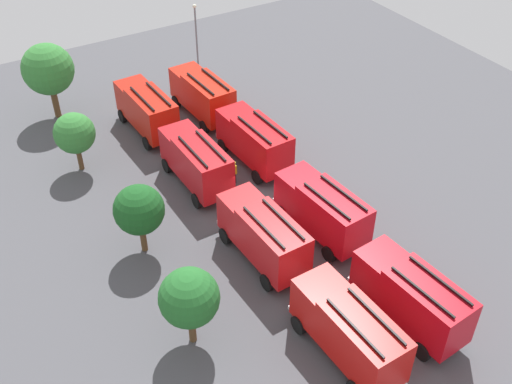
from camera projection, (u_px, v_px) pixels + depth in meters
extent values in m
plane|color=#4C4C51|center=(256.00, 208.00, 43.07)|extent=(63.37, 63.37, 0.00)
cube|color=red|center=(380.00, 270.00, 35.42)|extent=(2.40, 2.67, 2.60)
cube|color=#8C9EAD|center=(368.00, 255.00, 35.90)|extent=(0.25, 2.12, 1.46)
cube|color=red|center=(426.00, 306.00, 33.09)|extent=(4.99, 2.88, 2.90)
cube|color=black|center=(422.00, 292.00, 31.80)|extent=(4.32, 0.47, 0.12)
cube|color=black|center=(440.00, 280.00, 32.43)|extent=(4.32, 0.47, 0.12)
cube|color=silver|center=(363.00, 272.00, 36.90)|extent=(0.39, 2.38, 0.28)
cylinder|color=black|center=(359.00, 295.00, 35.96)|extent=(1.12, 0.44, 1.10)
cylinder|color=black|center=(388.00, 278.00, 37.06)|extent=(1.12, 0.44, 1.10)
cylinder|color=black|center=(422.00, 351.00, 32.84)|extent=(1.12, 0.44, 1.10)
cylinder|color=black|center=(452.00, 330.00, 33.93)|extent=(1.12, 0.44, 1.10)
cube|color=red|center=(299.00, 190.00, 41.25)|extent=(2.39, 2.67, 2.60)
cube|color=#8C9EAD|center=(289.00, 179.00, 41.73)|extent=(0.25, 2.12, 1.46)
cube|color=red|center=(333.00, 216.00, 38.92)|extent=(4.99, 2.88, 2.90)
cube|color=black|center=(327.00, 201.00, 37.63)|extent=(4.32, 0.47, 0.12)
cube|color=black|center=(343.00, 193.00, 38.26)|extent=(4.32, 0.47, 0.12)
cube|color=silver|center=(287.00, 194.00, 42.73)|extent=(0.39, 2.38, 0.28)
cylinder|color=black|center=(282.00, 213.00, 41.79)|extent=(1.12, 0.44, 1.10)
cylinder|color=black|center=(309.00, 200.00, 42.89)|extent=(1.12, 0.44, 1.10)
cylinder|color=black|center=(329.00, 254.00, 38.67)|extent=(1.12, 0.44, 1.10)
cylinder|color=black|center=(357.00, 239.00, 39.76)|extent=(1.12, 0.44, 1.10)
cube|color=red|center=(237.00, 125.00, 47.58)|extent=(2.31, 2.60, 2.60)
cube|color=#8C9EAD|center=(230.00, 116.00, 48.08)|extent=(0.18, 2.13, 1.46)
cube|color=red|center=(262.00, 145.00, 45.20)|extent=(4.91, 2.71, 2.90)
cube|color=black|center=(254.00, 130.00, 43.93)|extent=(4.32, 0.32, 0.12)
cube|color=black|center=(270.00, 124.00, 44.52)|extent=(4.32, 0.32, 0.12)
cube|color=silver|center=(229.00, 131.00, 49.08)|extent=(0.31, 2.38, 0.28)
cylinder|color=black|center=(223.00, 146.00, 48.16)|extent=(1.11, 0.40, 1.10)
cylinder|color=black|center=(249.00, 136.00, 49.19)|extent=(1.11, 0.40, 1.10)
cylinder|color=black|center=(257.00, 177.00, 44.95)|extent=(1.11, 0.40, 1.10)
cylinder|color=black|center=(284.00, 166.00, 45.99)|extent=(1.11, 0.40, 1.10)
cube|color=red|center=(188.00, 83.00, 52.93)|extent=(2.32, 2.60, 2.60)
cube|color=#8C9EAD|center=(182.00, 75.00, 53.42)|extent=(0.18, 2.13, 1.46)
cube|color=red|center=(209.00, 98.00, 50.55)|extent=(4.91, 2.73, 2.90)
cube|color=black|center=(200.00, 84.00, 49.28)|extent=(4.32, 0.33, 0.12)
cube|color=black|center=(215.00, 79.00, 49.88)|extent=(4.32, 0.33, 0.12)
cube|color=silver|center=(183.00, 89.00, 54.43)|extent=(0.31, 2.38, 0.28)
cylinder|color=black|center=(176.00, 102.00, 53.51)|extent=(1.12, 0.40, 1.10)
cylinder|color=black|center=(200.00, 94.00, 54.55)|extent=(1.12, 0.40, 1.10)
cylinder|color=black|center=(204.00, 127.00, 50.31)|extent=(1.12, 0.40, 1.10)
cylinder|color=black|center=(229.00, 118.00, 51.35)|extent=(1.12, 0.40, 1.10)
cube|color=red|center=(320.00, 300.00, 33.65)|extent=(2.27, 2.56, 2.60)
cube|color=#8C9EAD|center=(309.00, 284.00, 34.15)|extent=(0.14, 2.13, 1.46)
cube|color=red|center=(362.00, 342.00, 31.24)|extent=(4.87, 2.64, 2.90)
cube|color=black|center=(355.00, 327.00, 29.97)|extent=(4.32, 0.25, 0.12)
cube|color=black|center=(376.00, 316.00, 30.55)|extent=(4.32, 0.25, 0.12)
cube|color=silver|center=(306.00, 300.00, 35.15)|extent=(0.27, 2.38, 0.28)
cylinder|color=black|center=(299.00, 325.00, 34.23)|extent=(1.11, 0.38, 1.10)
cylinder|color=black|center=(333.00, 307.00, 35.25)|extent=(1.11, 0.38, 1.10)
cylinder|color=black|center=(391.00, 368.00, 32.01)|extent=(1.11, 0.38, 1.10)
cube|color=red|center=(242.00, 213.00, 39.40)|extent=(2.29, 2.58, 2.60)
cube|color=#8C9EAD|center=(234.00, 200.00, 39.89)|extent=(0.16, 2.13, 1.46)
cube|color=red|center=(273.00, 242.00, 37.00)|extent=(4.89, 2.67, 2.90)
cube|color=black|center=(264.00, 227.00, 35.73)|extent=(4.32, 0.28, 0.12)
cube|color=black|center=(283.00, 219.00, 36.32)|extent=(4.32, 0.28, 0.12)
cube|color=silver|center=(233.00, 216.00, 40.90)|extent=(0.29, 2.38, 0.28)
cylinder|color=black|center=(225.00, 236.00, 39.98)|extent=(1.11, 0.39, 1.10)
cylinder|color=black|center=(256.00, 223.00, 41.00)|extent=(1.11, 0.39, 1.10)
cylinder|color=black|center=(267.00, 282.00, 36.76)|extent=(1.11, 0.39, 1.10)
cylinder|color=black|center=(299.00, 267.00, 37.78)|extent=(1.11, 0.39, 1.10)
cube|color=red|center=(181.00, 145.00, 45.48)|extent=(2.24, 2.53, 2.60)
cube|color=#8C9EAD|center=(174.00, 135.00, 45.99)|extent=(0.11, 2.13, 1.46)
cube|color=red|center=(203.00, 167.00, 43.05)|extent=(4.84, 2.57, 2.90)
cube|color=black|center=(193.00, 151.00, 41.80)|extent=(4.32, 0.18, 0.12)
cube|color=black|center=(210.00, 145.00, 42.36)|extent=(4.32, 0.18, 0.12)
cube|color=silver|center=(175.00, 150.00, 47.00)|extent=(0.23, 2.38, 0.28)
cylinder|color=black|center=(167.00, 165.00, 46.08)|extent=(1.10, 0.37, 1.10)
cylinder|color=black|center=(195.00, 156.00, 47.07)|extent=(1.10, 0.37, 1.10)
cylinder|color=black|center=(197.00, 201.00, 42.82)|extent=(1.10, 0.37, 1.10)
cylinder|color=black|center=(227.00, 189.00, 43.80)|extent=(1.10, 0.37, 1.10)
cube|color=red|center=(134.00, 97.00, 51.07)|extent=(2.29, 2.58, 2.60)
cube|color=#8C9EAD|center=(129.00, 88.00, 51.56)|extent=(0.16, 2.13, 1.46)
cube|color=red|center=(152.00, 114.00, 48.67)|extent=(4.89, 2.68, 2.90)
cube|color=black|center=(142.00, 99.00, 47.40)|extent=(4.32, 0.28, 0.12)
cube|color=black|center=(158.00, 94.00, 47.99)|extent=(4.32, 0.28, 0.12)
cube|color=silver|center=(130.00, 103.00, 52.57)|extent=(0.29, 2.38, 0.28)
cylinder|color=black|center=(122.00, 116.00, 51.65)|extent=(1.11, 0.39, 1.10)
cylinder|color=black|center=(148.00, 108.00, 52.67)|extent=(1.11, 0.39, 1.10)
cylinder|color=black|center=(147.00, 143.00, 48.43)|extent=(1.11, 0.39, 1.10)
cylinder|color=black|center=(174.00, 134.00, 49.45)|extent=(1.11, 0.39, 1.10)
cylinder|color=black|center=(265.00, 133.00, 49.84)|extent=(0.16, 0.16, 0.80)
cylinder|color=black|center=(267.00, 134.00, 49.74)|extent=(0.16, 0.16, 0.80)
cube|color=black|center=(266.00, 126.00, 49.33)|extent=(0.48, 0.38, 0.70)
sphere|color=beige|center=(266.00, 121.00, 49.04)|extent=(0.23, 0.23, 0.23)
cylinder|color=black|center=(266.00, 120.00, 48.98)|extent=(0.28, 0.28, 0.07)
cylinder|color=black|center=(233.00, 177.00, 45.23)|extent=(0.16, 0.16, 0.81)
cylinder|color=black|center=(235.00, 178.00, 45.10)|extent=(0.16, 0.16, 0.81)
cube|color=gold|center=(234.00, 169.00, 44.69)|extent=(0.44, 0.28, 0.70)
sphere|color=beige|center=(234.00, 164.00, 44.40)|extent=(0.23, 0.23, 0.23)
cylinder|color=gold|center=(234.00, 163.00, 44.35)|extent=(0.29, 0.29, 0.07)
cylinder|color=brown|center=(192.00, 328.00, 33.48)|extent=(0.41, 0.41, 2.04)
sphere|color=#236628|center=(189.00, 298.00, 31.98)|extent=(3.27, 3.27, 3.27)
cylinder|color=brown|center=(143.00, 238.00, 39.15)|extent=(0.40, 0.40, 2.00)
sphere|color=#19511E|center=(139.00, 210.00, 37.68)|extent=(3.20, 3.20, 3.20)
cylinder|color=brown|center=(80.00, 158.00, 46.12)|extent=(0.38, 0.38, 1.90)
sphere|color=#337A33|center=(74.00, 133.00, 44.73)|extent=(3.04, 3.04, 3.04)
cylinder|color=brown|center=(56.00, 103.00, 51.86)|extent=(0.53, 0.53, 2.64)
sphere|color=#337A33|center=(48.00, 69.00, 49.93)|extent=(4.22, 4.22, 4.22)
cone|color=#F2600C|center=(349.00, 304.00, 35.74)|extent=(0.43, 0.43, 0.62)
cone|color=#F2600C|center=(322.00, 283.00, 36.97)|extent=(0.47, 0.47, 0.67)
cylinder|color=slate|center=(197.00, 45.00, 55.89)|extent=(0.16, 0.16, 6.83)
sphere|color=#F2EFCC|center=(194.00, 6.00, 53.65)|extent=(0.36, 0.36, 0.36)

